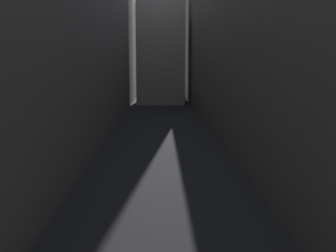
# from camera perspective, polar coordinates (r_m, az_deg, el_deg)

# --- Properties ---
(ground_plane) EXTENTS (264.00, 264.00, 0.00)m
(ground_plane) POSITION_cam_1_polar(r_m,az_deg,el_deg) (42.60, -0.86, -1.62)
(ground_plane) COLOR #232326
(building_block_left) EXTENTS (14.52, 108.00, 20.49)m
(building_block_left) POSITION_cam_1_polar(r_m,az_deg,el_deg) (45.77, -17.44, 11.57)
(building_block_left) COLOR slate
(building_block_left) RESTS_ON ground
(building_block_right) EXTENTS (14.09, 108.00, 21.04)m
(building_block_right) POSITION_cam_1_polar(r_m,az_deg,el_deg) (45.85, 15.34, 12.00)
(building_block_right) COLOR #60594F
(building_block_right) RESTS_ON ground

